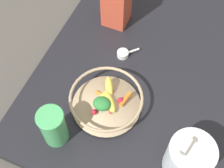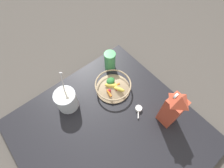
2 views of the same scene
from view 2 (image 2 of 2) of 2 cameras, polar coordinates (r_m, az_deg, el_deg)
The scene contains 7 objects.
ground_plane at distance 1.11m, azimuth -0.51°, elevation -16.14°, with size 6.00×6.00×0.00m, color #4C4742.
countertop at distance 1.09m, azimuth -0.52°, elevation -15.85°, with size 0.99×0.99×0.04m.
fruit_bowl at distance 1.15m, azimuth 0.34°, elevation -0.66°, with size 0.24×0.24×0.08m.
milk_carton at distance 1.01m, azimuth 19.25°, elevation -7.71°, with size 0.09×0.09×0.29m.
yogurt_tub at distance 1.10m, azimuth -14.71°, elevation -4.90°, with size 0.13×0.14×0.25m.
drinking_cup at distance 1.22m, azimuth -0.69°, elevation 7.71°, with size 0.08×0.08×0.14m.
measuring_scoop at distance 1.12m, azimuth 8.60°, elevation -8.02°, with size 0.07×0.07×0.02m.
Camera 2 is at (0.18, 0.23, 1.07)m, focal length 28.00 mm.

